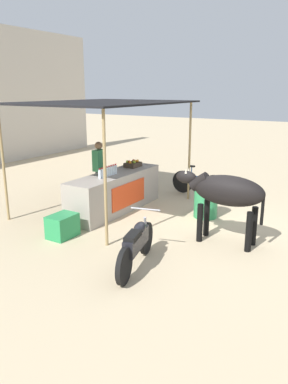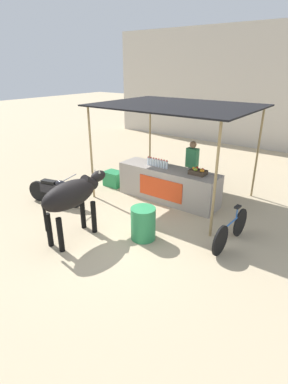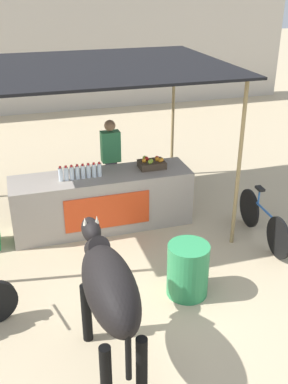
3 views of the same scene
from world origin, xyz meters
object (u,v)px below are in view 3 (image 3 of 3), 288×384
Objects in this scene: water_barrel at (188,270)px; fruit_crate at (152,164)px; vendor_behind_counter at (111,163)px; bicycle_leaning at (263,221)px; stall_counter at (102,201)px; cow at (109,287)px.

fruit_crate is at bearing 84.99° from water_barrel.
vendor_behind_counter is 2.88m from bicycle_leaning.
vendor_behind_counter is at bearing 97.20° from water_barrel.
vendor_behind_counter reaches higher than bicycle_leaning.
fruit_crate is 0.91m from vendor_behind_counter.
stall_counter is at bearing -176.65° from fruit_crate.
fruit_crate is 0.58× the size of water_barrel.
vendor_behind_counter is 2.19× the size of water_barrel.
water_barrel is at bearing -150.95° from bicycle_leaning.
water_barrel is at bearing 35.14° from cow.
bicycle_leaning reaches higher than water_barrel.
water_barrel is at bearing -71.80° from stall_counter.
stall_counter is 6.82× the size of fruit_crate.
cow is at bearing -115.30° from fruit_crate.
cow is at bearing -144.86° from water_barrel.
vendor_behind_counter is at bearing 128.52° from fruit_crate.
bicycle_leaning is (2.04, -1.96, -0.50)m from vendor_behind_counter.
water_barrel is 0.45× the size of bicycle_leaning.
fruit_crate is 0.24× the size of cow.
stall_counter reaches higher than water_barrel.
vendor_behind_counter is at bearing 136.24° from bicycle_leaning.
cow is (-0.90, -3.78, 0.18)m from vendor_behind_counter.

